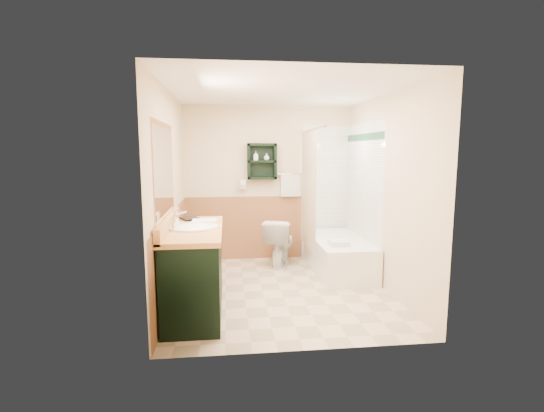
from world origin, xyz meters
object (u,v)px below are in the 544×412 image
at_px(hair_dryer, 242,184).
at_px(vanity_book, 182,210).
at_px(toilet, 280,242).
at_px(soap_bottle_a, 256,158).
at_px(vanity, 195,270).
at_px(bathtub, 338,255).
at_px(wall_shelf, 262,161).
at_px(soap_bottle_b, 267,158).

bearing_deg(hair_dryer, vanity_book, -117.16).
height_order(hair_dryer, toilet, hair_dryer).
distance_m(vanity_book, soap_bottle_a, 1.83).
distance_m(hair_dryer, vanity, 2.16).
distance_m(vanity, bathtub, 2.27).
relative_size(wall_shelf, toilet, 0.77).
bearing_deg(soap_bottle_a, vanity_book, -123.66).
relative_size(hair_dryer, toilet, 0.34).
bearing_deg(wall_shelf, hair_dryer, 175.24).
relative_size(hair_dryer, soap_bottle_a, 1.70).
xyz_separation_m(vanity_book, soap_bottle_b, (1.13, 1.45, 0.57)).
distance_m(vanity, toilet, 1.96).
xyz_separation_m(hair_dryer, soap_bottle_a, (0.21, -0.03, 0.40)).
xyz_separation_m(hair_dryer, soap_bottle_b, (0.37, -0.03, 0.41)).
bearing_deg(wall_shelf, vanity, -115.01).
distance_m(wall_shelf, vanity_book, 1.87).
height_order(vanity, toilet, vanity).
bearing_deg(bathtub, soap_bottle_a, 147.10).
height_order(bathtub, vanity_book, vanity_book).
bearing_deg(vanity_book, bathtub, -8.19).
bearing_deg(hair_dryer, toilet, -32.91).
height_order(hair_dryer, vanity_book, hair_dryer).
distance_m(soap_bottle_a, soap_bottle_b, 0.17).
xyz_separation_m(hair_dryer, toilet, (0.54, -0.35, -0.85)).
distance_m(wall_shelf, soap_bottle_a, 0.11).
xyz_separation_m(wall_shelf, toilet, (0.24, -0.32, -1.20)).
bearing_deg(toilet, hair_dryer, -14.10).
distance_m(bathtub, vanity_book, 2.35).
distance_m(vanity_book, soap_bottle_b, 1.93).
xyz_separation_m(soap_bottle_a, soap_bottle_b, (0.17, 0.00, 0.01)).
bearing_deg(wall_shelf, vanity_book, -126.05).
bearing_deg(soap_bottle_a, bathtub, -32.90).
relative_size(vanity, vanity_book, 5.85).
bearing_deg(bathtub, vanity, -148.21).
bearing_deg(bathtub, wall_shelf, 144.58).
bearing_deg(bathtub, toilet, 152.72).
bearing_deg(toilet, vanity, 73.47).
bearing_deg(vanity_book, wall_shelf, 26.53).
relative_size(hair_dryer, vanity_book, 0.98).
bearing_deg(vanity, toilet, 54.66).
xyz_separation_m(vanity, toilet, (1.13, 1.60, -0.11)).
relative_size(hair_dryer, vanity, 0.17).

